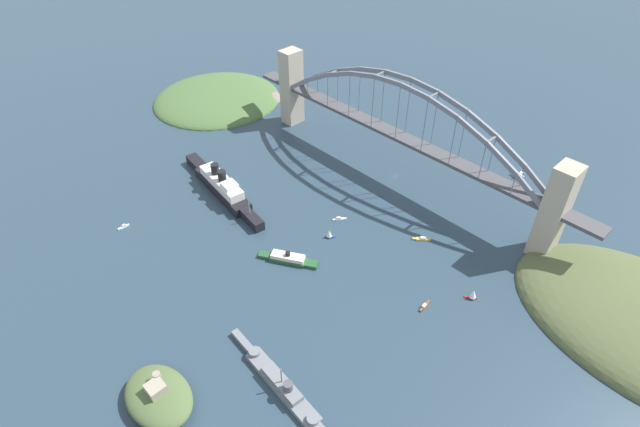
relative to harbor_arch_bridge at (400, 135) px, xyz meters
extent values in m
plane|color=#283D4C|center=(0.00, 0.00, -34.45)|extent=(1400.00, 1400.00, 0.00)
cube|color=#ADA38E|center=(-115.46, 0.00, -2.67)|extent=(13.01, 15.95, 63.55)
cube|color=#ADA38E|center=(115.46, 0.00, -2.67)|extent=(13.01, 15.95, 63.55)
cube|color=#47474C|center=(0.00, 0.00, -0.84)|extent=(217.92, 12.19, 2.40)
cube|color=#47474C|center=(-133.97, 0.00, -0.84)|extent=(24.00, 12.19, 2.40)
cube|color=#47474C|center=(133.97, 0.00, -0.84)|extent=(24.00, 12.19, 2.40)
cube|color=slate|center=(-100.99, -5.48, 6.58)|extent=(24.21, 1.80, 17.51)
cube|color=slate|center=(-78.55, -5.48, 19.77)|extent=(23.91, 1.80, 14.39)
cube|color=slate|center=(-56.11, -5.48, 29.67)|extent=(23.55, 1.80, 11.25)
cube|color=slate|center=(-33.66, -5.48, 36.26)|extent=(23.13, 1.80, 8.07)
cube|color=slate|center=(-11.22, -5.48, 39.56)|extent=(22.68, 1.80, 4.84)
cube|color=slate|center=(11.22, -5.48, 39.56)|extent=(22.68, 1.80, 4.84)
cube|color=slate|center=(33.66, -5.48, 36.26)|extent=(23.13, 1.80, 8.07)
cube|color=slate|center=(56.11, -5.48, 29.67)|extent=(23.55, 1.80, 11.25)
cube|color=slate|center=(78.55, -5.48, 19.77)|extent=(23.91, 1.80, 14.39)
cube|color=slate|center=(100.99, -5.48, 6.58)|extent=(24.21, 1.80, 17.51)
cube|color=slate|center=(-100.99, 5.48, 6.58)|extent=(24.21, 1.80, 17.51)
cube|color=slate|center=(-78.55, 5.48, 19.77)|extent=(23.91, 1.80, 14.39)
cube|color=slate|center=(-56.11, 5.48, 29.67)|extent=(23.55, 1.80, 11.25)
cube|color=slate|center=(-33.66, 5.48, 36.26)|extent=(23.13, 1.80, 8.07)
cube|color=slate|center=(-11.22, 5.48, 39.56)|extent=(22.68, 1.80, 4.84)
cube|color=slate|center=(11.22, 5.48, 39.56)|extent=(22.68, 1.80, 4.84)
cube|color=slate|center=(33.66, 5.48, 36.26)|extent=(23.13, 1.80, 8.07)
cube|color=slate|center=(56.11, 5.48, 29.67)|extent=(23.55, 1.80, 11.25)
cube|color=slate|center=(78.55, 5.48, 19.77)|extent=(23.91, 1.80, 14.39)
cube|color=slate|center=(100.99, 5.48, 6.58)|extent=(24.21, 1.80, 17.51)
cube|color=slate|center=(-112.21, 0.00, -0.84)|extent=(1.40, 10.97, 1.40)
cube|color=slate|center=(-67.33, 0.00, 25.54)|extent=(1.40, 10.97, 1.40)
cube|color=slate|center=(-22.44, 0.00, 38.74)|extent=(1.40, 10.97, 1.40)
cube|color=slate|center=(22.44, 0.00, 38.74)|extent=(1.40, 10.97, 1.40)
cube|color=slate|center=(67.33, 0.00, 25.54)|extent=(1.40, 10.97, 1.40)
cube|color=slate|center=(112.21, 0.00, -0.84)|extent=(1.40, 10.97, 1.40)
cylinder|color=slate|center=(-89.77, -5.48, 7.18)|extent=(0.56, 0.56, 13.64)
cylinder|color=slate|center=(-89.77, 5.48, 7.18)|extent=(0.56, 0.56, 13.64)
cylinder|color=slate|center=(-67.33, -5.48, 12.95)|extent=(0.56, 0.56, 25.19)
cylinder|color=slate|center=(-67.33, 5.48, 12.95)|extent=(0.56, 0.56, 25.19)
cylinder|color=slate|center=(-44.89, -5.48, 17.07)|extent=(0.56, 0.56, 33.43)
cylinder|color=slate|center=(-44.89, 5.48, 17.07)|extent=(0.56, 0.56, 33.43)
cylinder|color=slate|center=(-22.44, -5.48, 19.55)|extent=(0.56, 0.56, 38.38)
cylinder|color=slate|center=(-22.44, 5.48, 19.55)|extent=(0.56, 0.56, 38.38)
cylinder|color=slate|center=(0.00, -5.48, 20.37)|extent=(0.56, 0.56, 40.03)
cylinder|color=slate|center=(0.00, 5.48, 20.37)|extent=(0.56, 0.56, 40.03)
cylinder|color=slate|center=(22.44, -5.48, 19.55)|extent=(0.56, 0.56, 38.38)
cylinder|color=slate|center=(22.44, 5.48, 19.55)|extent=(0.56, 0.56, 38.38)
cylinder|color=slate|center=(44.89, -5.48, 17.07)|extent=(0.56, 0.56, 33.43)
cylinder|color=slate|center=(44.89, 5.48, 17.07)|extent=(0.56, 0.56, 33.43)
cylinder|color=slate|center=(67.33, -5.48, 12.95)|extent=(0.56, 0.56, 25.19)
cylinder|color=slate|center=(67.33, 5.48, 12.95)|extent=(0.56, 0.56, 25.19)
cylinder|color=slate|center=(89.77, -5.48, 7.18)|extent=(0.56, 0.56, 13.64)
cylinder|color=slate|center=(89.77, 5.48, 7.18)|extent=(0.56, 0.56, 13.64)
ellipsoid|color=#476638|center=(195.20, 24.22, -34.45)|extent=(115.27, 118.22, 19.02)
ellipsoid|color=#756B5B|center=(169.26, -8.29, -34.45)|extent=(40.34, 35.46, 10.46)
cube|color=black|center=(71.67, 106.26, -31.06)|extent=(63.07, 20.81, 6.79)
cube|color=black|center=(30.74, 111.78, -31.06)|extent=(21.39, 9.65, 6.79)
cube|color=black|center=(112.59, 100.75, -31.06)|extent=(21.58, 11.03, 6.79)
cube|color=white|center=(71.67, 106.26, -24.55)|extent=(47.47, 16.86, 6.23)
cube|color=white|center=(59.01, 107.97, -19.83)|extent=(11.40, 10.77, 3.20)
cylinder|color=black|center=(69.36, 106.57, -17.60)|extent=(5.69, 5.69, 7.66)
cylinder|color=black|center=(79.72, 105.18, -17.60)|extent=(5.69, 5.69, 7.66)
cylinder|color=tan|center=(33.30, 111.43, -22.66)|extent=(0.50, 0.50, 10.00)
cube|color=slate|center=(-75.62, 177.77, -32.86)|extent=(51.22, 12.05, 3.17)
cube|color=slate|center=(-41.89, 175.25, -32.86)|extent=(17.15, 4.98, 3.17)
cube|color=slate|center=(-75.62, 177.77, -29.78)|extent=(25.80, 8.51, 2.99)
cylinder|color=slate|center=(-52.43, 176.04, -30.18)|extent=(5.81, 5.81, 2.20)
cylinder|color=slate|center=(-98.82, 179.50, -30.18)|extent=(5.81, 5.81, 2.20)
cylinder|color=slate|center=(-75.62, 177.77, -23.28)|extent=(0.60, 0.60, 10.00)
cylinder|color=#4C4C51|center=(-80.68, 178.15, -26.08)|extent=(4.57, 4.57, 4.40)
cube|color=#23512D|center=(-12.21, 118.22, -33.31)|extent=(23.27, 18.01, 2.27)
cube|color=#23512D|center=(0.72, 125.87, -33.31)|extent=(9.17, 8.40, 2.27)
cube|color=#23512D|center=(-25.15, 110.56, -33.31)|extent=(9.71, 9.31, 2.27)
cube|color=beige|center=(-12.21, 118.22, -30.91)|extent=(21.07, 16.08, 2.53)
cylinder|color=black|center=(-12.21, 118.22, -28.44)|extent=(3.03, 3.03, 2.40)
ellipsoid|color=#4C6038|center=(-41.16, 223.43, -29.56)|extent=(39.00, 27.78, 9.77)
cube|color=#9E937F|center=(-41.16, 223.43, -23.42)|extent=(8.00, 8.00, 6.42)
cylinder|color=gray|center=(-36.66, 219.93, -23.10)|extent=(3.60, 3.60, 7.06)
cylinder|color=#B7B7B2|center=(-67.43, -63.81, -34.00)|extent=(2.34, 5.86, 0.90)
cylinder|color=#B7B7B2|center=(-63.78, -64.76, -34.00)|extent=(2.34, 5.86, 0.90)
cylinder|color=black|center=(-67.43, -63.81, -32.85)|extent=(0.14, 0.14, 1.40)
cylinder|color=black|center=(-63.78, -64.76, -32.85)|extent=(0.14, 0.14, 1.40)
ellipsoid|color=silver|center=(-65.61, -64.28, -31.43)|extent=(3.18, 7.20, 1.45)
cylinder|color=black|center=(-64.81, -61.21, -31.43)|extent=(1.54, 1.12, 1.38)
cube|color=silver|center=(-65.39, -63.43, -30.81)|extent=(9.93, 4.12, 0.20)
cube|color=silver|center=(-66.39, -67.29, -31.28)|extent=(3.89, 2.00, 0.12)
cube|color=black|center=(-66.39, -67.29, -29.95)|extent=(0.39, 1.09, 1.50)
cube|color=silver|center=(-6.94, 67.46, -33.95)|extent=(4.80, 5.84, 1.00)
cube|color=silver|center=(-9.07, 64.28, -33.95)|extent=(1.95, 2.18, 1.00)
cube|color=silver|center=(-4.82, 70.64, -33.95)|extent=(2.12, 2.30, 1.00)
cube|color=beige|center=(-6.54, 68.05, -32.80)|extent=(2.88, 3.24, 1.30)
cube|color=#234C8C|center=(-14.93, 84.30, -34.07)|extent=(3.98, 4.23, 0.76)
cube|color=#234C8C|center=(-16.61, 82.30, -34.07)|extent=(1.50, 1.55, 0.76)
cube|color=#234C8C|center=(-13.25, 86.30, -34.07)|extent=(1.63, 1.66, 0.76)
cylinder|color=tan|center=(-15.14, 84.05, -30.45)|extent=(0.16, 0.16, 6.47)
cone|color=silver|center=(-14.41, 84.93, -30.78)|extent=(5.06, 5.06, 5.18)
cube|color=#B2231E|center=(-106.71, 63.71, -34.07)|extent=(4.46, 3.90, 0.75)
cube|color=#B2231E|center=(-104.39, 65.43, -34.07)|extent=(1.60, 1.45, 0.75)
cube|color=#B2231E|center=(-109.03, 61.99, -34.07)|extent=(1.69, 1.57, 0.75)
cylinder|color=tan|center=(-106.42, 63.92, -30.28)|extent=(0.16, 0.16, 6.84)
cone|color=white|center=(-107.44, 63.17, -30.62)|extent=(5.55, 5.55, 5.47)
cube|color=gold|center=(-57.47, 44.00, -33.89)|extent=(7.03, 6.81, 1.12)
cube|color=gold|center=(-54.04, 47.18, -33.89)|extent=(2.75, 2.71, 1.12)
cube|color=gold|center=(-60.90, 40.81, -33.89)|extent=(2.96, 2.93, 1.12)
cube|color=beige|center=(-58.11, 43.40, -32.83)|extent=(4.08, 4.02, 1.00)
cube|color=silver|center=(86.80, 175.61, -33.90)|extent=(1.83, 4.80, 1.09)
cube|color=silver|center=(86.93, 178.76, -33.90)|extent=(0.96, 1.61, 1.09)
cube|color=silver|center=(86.66, 172.46, -33.90)|extent=(1.14, 1.62, 1.09)
cube|color=beige|center=(86.77, 175.02, -32.75)|extent=(1.41, 2.42, 1.20)
cube|color=brown|center=(-92.45, 87.59, -33.84)|extent=(2.58, 5.94, 1.22)
cube|color=brown|center=(-92.07, 83.76, -33.84)|extent=(1.30, 2.02, 1.22)
cube|color=brown|center=(-92.82, 91.42, -33.84)|extent=(1.52, 2.05, 1.22)
cube|color=beige|center=(-92.52, 88.31, -32.77)|extent=(1.89, 3.03, 0.90)
camera|label=1|loc=(-184.95, 258.80, 185.24)|focal=28.50mm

